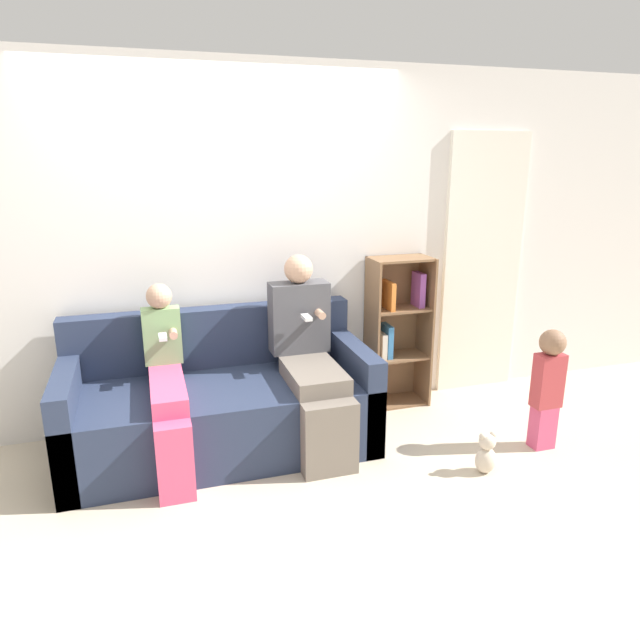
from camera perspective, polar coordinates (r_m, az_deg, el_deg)
ground_plane at (r=3.61m, az=-5.70°, el=-16.03°), size 14.00×14.00×0.00m
back_wall at (r=4.12m, az=-9.19°, el=7.01°), size 10.00×0.06×2.55m
curtain_panel at (r=4.85m, az=15.87°, el=5.24°), size 0.69×0.04×2.10m
couch at (r=3.92m, az=-9.91°, el=-8.46°), size 1.99×0.90×0.89m
adult_seated at (r=3.81m, az=-1.09°, el=-3.26°), size 0.41×0.85×1.27m
child_seated at (r=3.65m, az=-15.02°, el=-6.15°), size 0.24×0.87×1.12m
toddler_standing at (r=4.08m, az=21.82°, el=-5.91°), size 0.19×0.17×0.84m
bookshelf at (r=4.49m, az=7.59°, el=-0.85°), size 0.47×0.29×1.18m
teddy_bear at (r=3.79m, az=16.29°, el=-12.72°), size 0.14×0.11×0.28m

